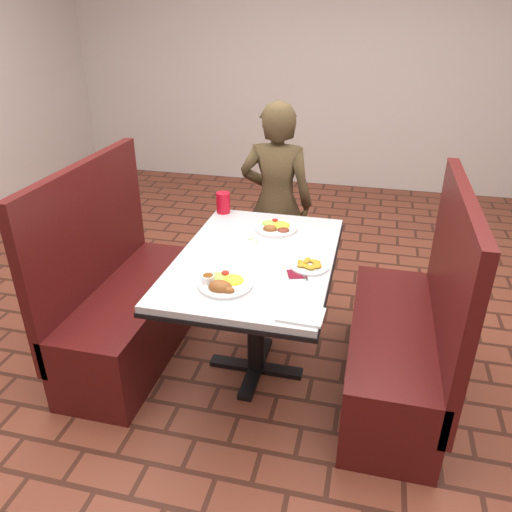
% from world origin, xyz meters
% --- Properties ---
extents(room, '(7.00, 7.04, 2.82)m').
position_xyz_m(room, '(0.00, 0.00, 1.91)').
color(room, brown).
rests_on(room, ground).
extents(dining_table, '(0.81, 1.21, 0.75)m').
position_xyz_m(dining_table, '(0.00, 0.00, 0.65)').
color(dining_table, '#BCBEC1').
rests_on(dining_table, ground).
extents(booth_bench_left, '(0.47, 1.20, 1.17)m').
position_xyz_m(booth_bench_left, '(-0.80, 0.00, 0.33)').
color(booth_bench_left, '#4E1311').
rests_on(booth_bench_left, ground).
extents(booth_bench_right, '(0.47, 1.20, 1.17)m').
position_xyz_m(booth_bench_right, '(0.80, 0.00, 0.33)').
color(booth_bench_right, '#4E1311').
rests_on(booth_bench_right, ground).
extents(diner_person, '(0.51, 0.33, 1.39)m').
position_xyz_m(diner_person, '(-0.08, 0.92, 0.70)').
color(diner_person, brown).
rests_on(diner_person, ground).
extents(near_dinner_plate, '(0.25, 0.25, 0.08)m').
position_xyz_m(near_dinner_plate, '(-0.07, -0.34, 0.78)').
color(near_dinner_plate, white).
rests_on(near_dinner_plate, dining_table).
extents(far_dinner_plate, '(0.25, 0.25, 0.06)m').
position_xyz_m(far_dinner_plate, '(0.03, 0.37, 0.77)').
color(far_dinner_plate, white).
rests_on(far_dinner_plate, dining_table).
extents(plantain_plate, '(0.19, 0.19, 0.03)m').
position_xyz_m(plantain_plate, '(0.29, -0.06, 0.76)').
color(plantain_plate, white).
rests_on(plantain_plate, dining_table).
extents(maroon_napkin, '(0.11, 0.11, 0.00)m').
position_xyz_m(maroon_napkin, '(0.24, -0.15, 0.75)').
color(maroon_napkin, maroon).
rests_on(maroon_napkin, dining_table).
extents(spoon_utensil, '(0.07, 0.10, 0.00)m').
position_xyz_m(spoon_utensil, '(0.27, -0.15, 0.75)').
color(spoon_utensil, '#B9BABE').
rests_on(spoon_utensil, dining_table).
extents(red_tumbler, '(0.09, 0.09, 0.13)m').
position_xyz_m(red_tumbler, '(-0.34, 0.55, 0.82)').
color(red_tumbler, red).
rests_on(red_tumbler, dining_table).
extents(paper_napkin, '(0.20, 0.15, 0.01)m').
position_xyz_m(paper_napkin, '(0.32, -0.50, 0.76)').
color(paper_napkin, white).
rests_on(paper_napkin, dining_table).
extents(knife_utensil, '(0.05, 0.18, 0.00)m').
position_xyz_m(knife_utensil, '(-0.09, -0.36, 0.76)').
color(knife_utensil, silver).
rests_on(knife_utensil, dining_table).
extents(fork_utensil, '(0.02, 0.17, 0.00)m').
position_xyz_m(fork_utensil, '(-0.09, -0.37, 0.76)').
color(fork_utensil, silver).
rests_on(fork_utensil, dining_table).
extents(lettuce_shreds, '(0.28, 0.32, 0.00)m').
position_xyz_m(lettuce_shreds, '(0.04, 0.06, 0.75)').
color(lettuce_shreds, '#9AC44E').
rests_on(lettuce_shreds, dining_table).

